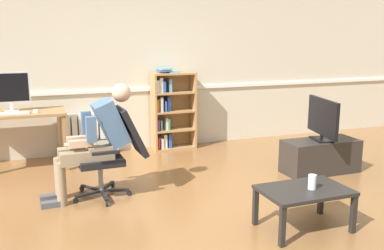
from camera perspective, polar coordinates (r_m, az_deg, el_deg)
ground_plane at (r=4.32m, az=2.14°, el=-11.47°), size 18.00×18.00×0.00m
back_wall at (r=6.50m, az=-6.90°, el=8.56°), size 12.00×0.13×2.70m
computer_desk at (r=5.91m, az=-22.60°, el=0.56°), size 1.24×0.63×0.76m
imac_monitor at (r=5.93m, az=-23.26°, el=4.46°), size 0.49×0.14×0.51m
keyboard at (r=5.75m, az=-22.87°, el=1.46°), size 0.38×0.12×0.02m
computer_mouse at (r=5.76m, az=-20.30°, el=1.74°), size 0.06×0.10×0.03m
bookshelf at (r=6.49m, az=-2.97°, el=2.01°), size 0.66×0.29×1.25m
radiator at (r=6.39m, az=-13.69°, el=-1.17°), size 0.86×0.08×0.62m
office_chair at (r=4.65m, az=-10.41°, el=-3.13°), size 0.81×0.61×0.97m
person_seated at (r=4.59m, az=-12.77°, el=-1.77°), size 0.99×0.40×1.22m
tv_stand at (r=5.67m, az=16.84°, el=-4.02°), size 0.97×0.42×0.42m
tv_screen at (r=5.56m, az=17.15°, el=0.82°), size 0.26×0.77×0.53m
coffee_table at (r=3.96m, az=14.84°, el=-8.92°), size 0.78×0.51×0.38m
drinking_glass at (r=3.93m, az=15.84°, el=-7.36°), size 0.07×0.07×0.13m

